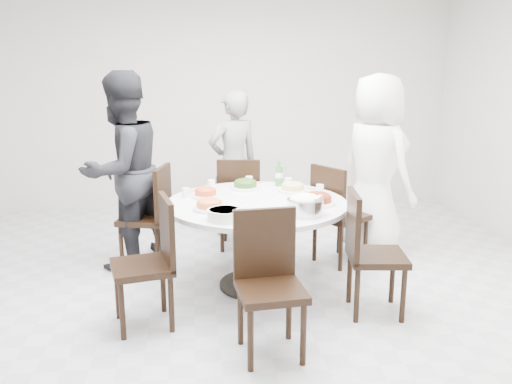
{
  "coord_description": "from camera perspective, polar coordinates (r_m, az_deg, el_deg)",
  "views": [
    {
      "loc": [
        -0.3,
        -3.97,
        1.91
      ],
      "look_at": [
        0.2,
        0.38,
        0.82
      ],
      "focal_mm": 38.0,
      "sensor_mm": 36.0,
      "label": 1
    }
  ],
  "objects": [
    {
      "name": "chair_sw",
      "position": [
        3.99,
        -11.92,
        -7.43
      ],
      "size": [
        0.5,
        0.5,
        0.95
      ],
      "primitive_type": "cube",
      "rotation": [
        0.0,
        0.0,
        4.93
      ],
      "color": "black",
      "rests_on": "floor"
    },
    {
      "name": "floor",
      "position": [
        4.41,
        -2.06,
        -11.66
      ],
      "size": [
        6.0,
        6.0,
        0.01
      ],
      "primitive_type": "cube",
      "color": "silver",
      "rests_on": "ground"
    },
    {
      "name": "wall_back",
      "position": [
        6.99,
        -4.15,
        9.77
      ],
      "size": [
        6.0,
        0.01,
        2.8
      ],
      "primitive_type": "cube",
      "color": "silver",
      "rests_on": "ground"
    },
    {
      "name": "dish_tofu",
      "position": [
        4.25,
        -4.94,
        -1.46
      ],
      "size": [
        0.26,
        0.26,
        0.07
      ],
      "primitive_type": "cylinder",
      "color": "white",
      "rests_on": "dining_table"
    },
    {
      "name": "dining_table",
      "position": [
        4.59,
        0.07,
        -5.55
      ],
      "size": [
        1.5,
        1.5,
        0.75
      ],
      "primitive_type": "cylinder",
      "color": "white",
      "rests_on": "floor"
    },
    {
      "name": "soup_bowl",
      "position": [
        3.98,
        -3.32,
        -2.39
      ],
      "size": [
        0.26,
        0.26,
        0.08
      ],
      "primitive_type": "cylinder",
      "color": "white",
      "rests_on": "dining_table"
    },
    {
      "name": "wall_front",
      "position": [
        1.14,
        9.81,
        -12.97
      ],
      "size": [
        6.0,
        0.01,
        2.8
      ],
      "primitive_type": "cube",
      "color": "silver",
      "rests_on": "ground"
    },
    {
      "name": "dish_redbrown",
      "position": [
        4.42,
        6.42,
        -0.81
      ],
      "size": [
        0.31,
        0.31,
        0.08
      ],
      "primitive_type": "cylinder",
      "color": "white",
      "rests_on": "dining_table"
    },
    {
      "name": "dish_pale",
      "position": [
        4.81,
        3.88,
        0.41
      ],
      "size": [
        0.26,
        0.26,
        0.07
      ],
      "primitive_type": "cylinder",
      "color": "white",
      "rests_on": "dining_table"
    },
    {
      "name": "beverage_bottle",
      "position": [
        5.01,
        2.44,
        1.97
      ],
      "size": [
        0.07,
        0.07,
        0.23
      ],
      "primitive_type": "cylinder",
      "color": "#33712D",
      "rests_on": "dining_table"
    },
    {
      "name": "diner_middle",
      "position": [
        5.85,
        -2.38,
        2.95
      ],
      "size": [
        0.68,
        0.57,
        1.58
      ],
      "primitive_type": "imported",
      "rotation": [
        0.0,
        0.0,
        3.54
      ],
      "color": "black",
      "rests_on": "floor"
    },
    {
      "name": "chair_n",
      "position": [
        5.52,
        -1.73,
        -1.09
      ],
      "size": [
        0.47,
        0.47,
        0.95
      ],
      "primitive_type": "cube",
      "rotation": [
        0.0,
        0.0,
        3.01
      ],
      "color": "black",
      "rests_on": "floor"
    },
    {
      "name": "chair_nw",
      "position": [
        5.15,
        -11.7,
        -2.51
      ],
      "size": [
        0.51,
        0.51,
        0.95
      ],
      "primitive_type": "cube",
      "rotation": [
        0.0,
        0.0,
        4.46
      ],
      "color": "black",
      "rests_on": "floor"
    },
    {
      "name": "diner_right",
      "position": [
        5.38,
        12.48,
        2.68
      ],
      "size": [
        0.89,
        1.03,
        1.77
      ],
      "primitive_type": "imported",
      "rotation": [
        0.0,
        0.0,
        2.03
      ],
      "color": "white",
      "rests_on": "floor"
    },
    {
      "name": "tea_cups",
      "position": [
        5.08,
        -0.38,
        1.26
      ],
      "size": [
        0.07,
        0.07,
        0.08
      ],
      "primitive_type": "cylinder",
      "color": "white",
      "rests_on": "dining_table"
    },
    {
      "name": "dish_orange",
      "position": [
        4.63,
        -5.33,
        -0.18
      ],
      "size": [
        0.24,
        0.24,
        0.06
      ],
      "primitive_type": "cylinder",
      "color": "white",
      "rests_on": "dining_table"
    },
    {
      "name": "chair_se",
      "position": [
        4.2,
        12.63,
        -6.36
      ],
      "size": [
        0.47,
        0.47,
        0.95
      ],
      "primitive_type": "cube",
      "rotation": [
        0.0,
        0.0,
        7.73
      ],
      "color": "black",
      "rests_on": "floor"
    },
    {
      "name": "chopsticks",
      "position": [
        5.08,
        -1.19,
        0.85
      ],
      "size": [
        0.24,
        0.04,
        0.01
      ],
      "primitive_type": null,
      "color": "tan",
      "rests_on": "dining_table"
    },
    {
      "name": "dish_greens",
      "position": [
        4.9,
        -1.13,
        0.71
      ],
      "size": [
        0.26,
        0.26,
        0.07
      ],
      "primitive_type": "cylinder",
      "color": "white",
      "rests_on": "dining_table"
    },
    {
      "name": "rice_bowl",
      "position": [
        4.12,
        5.17,
        -1.56
      ],
      "size": [
        0.28,
        0.28,
        0.12
      ],
      "primitive_type": "cylinder",
      "color": "silver",
      "rests_on": "dining_table"
    },
    {
      "name": "chair_ne",
      "position": [
        5.17,
        8.93,
        -2.29
      ],
      "size": [
        0.58,
        0.58,
        0.95
      ],
      "primitive_type": "cube",
      "rotation": [
        0.0,
        0.0,
        2.13
      ],
      "color": "black",
      "rests_on": "floor"
    },
    {
      "name": "diner_left",
      "position": [
        5.1,
        -13.85,
        2.16
      ],
      "size": [
        1.09,
        1.11,
        1.8
      ],
      "primitive_type": "imported",
      "rotation": [
        0.0,
        0.0,
        3.99
      ],
      "color": "black",
      "rests_on": "floor"
    },
    {
      "name": "chair_s",
      "position": [
        3.53,
        1.59,
        -10.0
      ],
      "size": [
        0.46,
        0.46,
        0.95
      ],
      "primitive_type": "cube",
      "rotation": [
        0.0,
        0.0,
        6.38
      ],
      "color": "black",
      "rests_on": "floor"
    }
  ]
}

